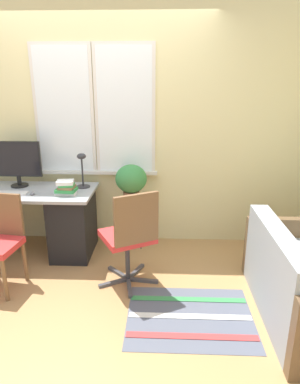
% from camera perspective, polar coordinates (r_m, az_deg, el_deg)
% --- Properties ---
extents(ground_plane, '(14.00, 14.00, 0.00)m').
position_cam_1_polar(ground_plane, '(3.63, -9.66, -12.46)').
color(ground_plane, tan).
extents(wall_back_with_window, '(9.00, 0.12, 2.70)m').
position_cam_1_polar(wall_back_with_window, '(3.90, -8.45, 10.93)').
color(wall_back_with_window, beige).
rests_on(wall_back_with_window, ground_plane).
extents(desk, '(1.68, 0.68, 0.72)m').
position_cam_1_polar(desk, '(4.01, -21.06, -4.35)').
color(desk, '#9EA3A8').
rests_on(desk, ground_plane).
extents(monitor, '(0.52, 0.19, 0.50)m').
position_cam_1_polar(monitor, '(3.96, -21.29, 4.67)').
color(monitor, black).
rests_on(monitor, desk).
extents(keyboard, '(0.39, 0.12, 0.02)m').
position_cam_1_polar(keyboard, '(3.79, -22.56, -0.18)').
color(keyboard, silver).
rests_on(keyboard, desk).
extents(mouse, '(0.04, 0.06, 0.03)m').
position_cam_1_polar(mouse, '(3.67, -18.94, -0.21)').
color(mouse, slate).
rests_on(mouse, desk).
extents(desk_lamp, '(0.15, 0.15, 0.37)m').
position_cam_1_polar(desk_lamp, '(3.74, -11.26, 4.22)').
color(desk_lamp, '#2D2D33').
rests_on(desk_lamp, desk).
extents(book_stack, '(0.21, 0.18, 0.15)m').
position_cam_1_polar(book_stack, '(3.57, -13.81, 0.69)').
color(book_stack, white).
rests_on(book_stack, desk).
extents(office_chair_swivel, '(0.58, 0.59, 0.94)m').
position_cam_1_polar(office_chair_swivel, '(3.10, -3.34, -7.28)').
color(office_chair_swivel, '#47474C').
rests_on(office_chair_swivel, ground_plane).
extents(plant_stand, '(0.23, 0.23, 0.58)m').
position_cam_1_polar(plant_stand, '(3.76, -3.08, -2.57)').
color(plant_stand, '#333338').
rests_on(plant_stand, ground_plane).
extents(potted_plant, '(0.34, 0.34, 0.40)m').
position_cam_1_polar(potted_plant, '(3.66, -3.16, 1.97)').
color(potted_plant, '#9E6B4C').
rests_on(potted_plant, plant_stand).
extents(floor_rug_striped, '(1.01, 0.80, 0.01)m').
position_cam_1_polar(floor_rug_striped, '(2.97, 6.66, -19.93)').
color(floor_rug_striped, '#565B6B').
rests_on(floor_rug_striped, ground_plane).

